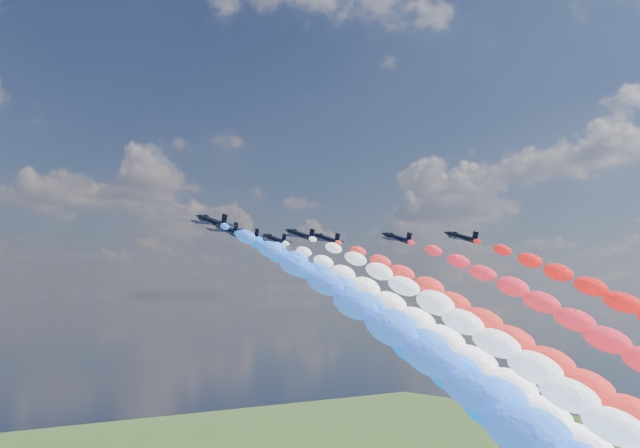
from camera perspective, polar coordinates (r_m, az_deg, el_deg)
jet_0 at (r=135.85m, az=-7.80°, el=0.19°), size 8.40×11.09×4.96m
trail_0 at (r=96.99m, az=6.47°, el=-10.14°), size 6.36×93.67×46.17m
jet_1 at (r=150.99m, az=-6.78°, el=-0.36°), size 8.12×10.89×4.96m
trail_1 at (r=112.32m, az=5.88°, el=-9.47°), size 6.36×93.67×46.17m
jet_2 at (r=164.18m, az=-5.24°, el=-0.76°), size 8.14×10.91×4.96m
trail_2 at (r=126.11m, az=6.55°, el=-8.99°), size 6.36×93.67×46.17m
jet_3 at (r=164.08m, az=-1.42°, el=-0.78°), size 8.46×11.13×4.96m
trail_3 at (r=128.33m, az=11.43°, el=-8.86°), size 6.36×93.67×46.17m
jet_4 at (r=177.14m, az=-3.28°, el=-1.10°), size 7.86×10.71×4.96m
trail_4 at (r=139.97m, az=7.92°, el=-8.60°), size 6.36×93.67×46.17m
jet_5 at (r=175.44m, az=0.47°, el=-1.07°), size 8.19×10.95×4.96m
trail_5 at (r=140.63m, az=12.72°, el=-8.50°), size 6.36×93.67×46.17m
jet_6 at (r=174.34m, az=5.61°, el=-1.01°), size 7.78×10.65×4.96m
trail_6 at (r=143.01m, az=19.07°, el=-8.29°), size 6.36×93.67×46.17m
jet_7 at (r=173.42m, az=10.20°, el=-0.94°), size 8.19×10.94×4.96m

